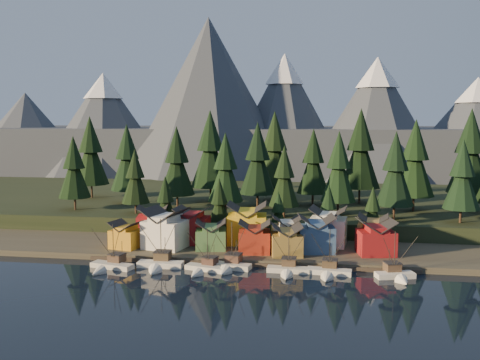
% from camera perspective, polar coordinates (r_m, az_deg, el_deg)
% --- Properties ---
extents(ground, '(500.00, 500.00, 0.00)m').
position_cam_1_polar(ground, '(115.72, -0.13, -11.19)').
color(ground, black).
rests_on(ground, ground).
extents(shore_strip, '(400.00, 50.00, 1.50)m').
position_cam_1_polar(shore_strip, '(153.78, 2.21, -6.44)').
color(shore_strip, '#3C372B').
rests_on(shore_strip, ground).
extents(hillside, '(420.00, 100.00, 6.00)m').
position_cam_1_polar(hillside, '(202.21, 3.86, -2.67)').
color(hillside, black).
rests_on(hillside, ground).
extents(dock, '(80.00, 4.00, 1.00)m').
position_cam_1_polar(dock, '(131.23, 1.01, -8.82)').
color(dock, '#443B31').
rests_on(dock, ground).
extents(mountain_ridge, '(560.00, 190.00, 90.00)m').
position_cam_1_polar(mountain_ridge, '(323.32, 5.07, 4.86)').
color(mountain_ridge, '#48505D').
rests_on(mountain_ridge, ground).
extents(boat_0, '(11.25, 11.82, 11.66)m').
position_cam_1_polar(boat_0, '(130.60, -13.82, -8.35)').
color(boat_0, beige).
rests_on(boat_0, ground).
extents(boat_1, '(11.15, 12.13, 12.91)m').
position_cam_1_polar(boat_1, '(129.11, -8.65, -8.26)').
color(boat_1, white).
rests_on(boat_1, ground).
extents(boat_2, '(10.77, 11.28, 10.84)m').
position_cam_1_polar(boat_2, '(125.40, -3.87, -8.88)').
color(boat_2, beige).
rests_on(boat_2, ground).
extents(boat_3, '(10.03, 10.65, 12.28)m').
position_cam_1_polar(boat_3, '(126.49, -1.12, -8.50)').
color(boat_3, beige).
rests_on(boat_3, ground).
extents(boat_4, '(10.14, 11.01, 11.27)m').
position_cam_1_polar(boat_4, '(124.18, 5.14, -8.97)').
color(boat_4, beige).
rests_on(boat_4, ground).
extents(boat_5, '(10.66, 11.41, 11.49)m').
position_cam_1_polar(boat_5, '(123.81, 9.43, -9.07)').
color(boat_5, silver).
rests_on(boat_5, ground).
extents(boat_6, '(9.33, 9.95, 11.60)m').
position_cam_1_polar(boat_6, '(124.54, 16.40, -9.06)').
color(boat_6, white).
rests_on(boat_6, ground).
extents(house_front_0, '(8.36, 8.07, 7.05)m').
position_cam_1_polar(house_front_0, '(144.10, -12.09, -5.65)').
color(house_front_0, '#C2861B').
rests_on(house_front_0, shore_strip).
extents(house_front_1, '(12.01, 11.71, 10.47)m').
position_cam_1_polar(house_front_1, '(142.14, -7.94, -5.00)').
color(house_front_1, white).
rests_on(house_front_1, shore_strip).
extents(house_front_2, '(8.89, 8.94, 7.54)m').
position_cam_1_polar(house_front_2, '(140.14, -3.11, -5.75)').
color(house_front_2, '#497941').
rests_on(house_front_2, shore_strip).
extents(house_front_3, '(8.63, 8.30, 8.02)m').
position_cam_1_polar(house_front_3, '(136.20, 1.56, -5.99)').
color(house_front_3, maroon).
rests_on(house_front_3, shore_strip).
extents(house_front_4, '(8.81, 9.29, 7.66)m').
position_cam_1_polar(house_front_4, '(134.18, 4.98, -6.29)').
color(house_front_4, olive).
rests_on(house_front_4, shore_strip).
extents(house_front_5, '(9.98, 9.29, 9.39)m').
position_cam_1_polar(house_front_5, '(138.05, 8.14, -5.58)').
color(house_front_5, '#34527D').
rests_on(house_front_5, shore_strip).
extents(house_front_6, '(10.07, 9.68, 8.74)m').
position_cam_1_polar(house_front_6, '(138.34, 14.30, -5.84)').
color(house_front_6, maroon).
rests_on(house_front_6, shore_strip).
extents(house_back_0, '(9.97, 9.71, 9.19)m').
position_cam_1_polar(house_back_0, '(153.60, -9.31, -4.41)').
color(house_back_0, maroon).
rests_on(house_back_0, shore_strip).
extents(house_back_1, '(9.05, 9.16, 9.78)m').
position_cam_1_polar(house_back_1, '(147.03, -5.14, -4.72)').
color(house_back_1, maroon).
rests_on(house_back_1, shore_strip).
extents(house_back_2, '(11.23, 10.45, 11.06)m').
position_cam_1_polar(house_back_2, '(145.82, 0.75, -4.52)').
color(house_back_2, yellow).
rests_on(house_back_2, shore_strip).
extents(house_back_3, '(8.99, 8.31, 7.94)m').
position_cam_1_polar(house_back_3, '(144.32, 5.01, -5.32)').
color(house_back_3, silver).
rests_on(house_back_3, shore_strip).
extents(house_back_4, '(10.45, 10.11, 10.30)m').
position_cam_1_polar(house_back_4, '(145.44, 9.37, -4.79)').
color(house_back_4, white).
rests_on(house_back_4, shore_strip).
extents(house_back_5, '(8.58, 8.66, 8.68)m').
position_cam_1_polar(house_back_5, '(145.54, 13.99, -5.23)').
color(house_back_5, '#AB7B3C').
rests_on(house_back_5, shore_strip).
extents(tree_hill_0, '(10.29, 10.29, 23.97)m').
position_cam_1_polar(tree_hill_0, '(180.06, -17.29, 1.09)').
color(tree_hill_0, '#332319').
rests_on(tree_hill_0, hillside).
extents(tree_hill_1, '(11.84, 11.84, 27.59)m').
position_cam_1_polar(tree_hill_1, '(189.76, -11.93, 2.10)').
color(tree_hill_1, '#332319').
rests_on(tree_hill_1, hillside).
extents(tree_hill_2, '(8.61, 8.61, 20.05)m').
position_cam_1_polar(tree_hill_2, '(167.99, -11.12, 0.15)').
color(tree_hill_2, '#332319').
rests_on(tree_hill_2, hillside).
extents(tree_hill_3, '(11.59, 11.59, 27.00)m').
position_cam_1_polar(tree_hill_3, '(175.96, -6.75, 1.76)').
color(tree_hill_3, '#332319').
rests_on(tree_hill_3, hillside).
extents(tree_hill_4, '(13.94, 13.94, 32.48)m').
position_cam_1_polar(tree_hill_4, '(188.37, -3.18, 3.02)').
color(tree_hill_4, '#332319').
rests_on(tree_hill_4, hillside).
extents(tree_hill_5, '(10.85, 10.85, 25.28)m').
position_cam_1_polar(tree_hill_5, '(162.28, -1.56, 1.07)').
color(tree_hill_5, '#332319').
rests_on(tree_hill_5, hillside).
extents(tree_hill_6, '(12.18, 12.18, 28.37)m').
position_cam_1_polar(tree_hill_6, '(175.71, 1.89, 2.04)').
color(tree_hill_6, '#332319').
rests_on(tree_hill_6, hillside).
extents(tree_hill_7, '(9.28, 9.28, 21.62)m').
position_cam_1_polar(tree_hill_7, '(158.25, 4.74, 0.18)').
color(tree_hill_7, '#332319').
rests_on(tree_hill_7, hillside).
extents(tree_hill_8, '(11.23, 11.23, 26.15)m').
position_cam_1_polar(tree_hill_8, '(181.53, 7.81, 1.74)').
color(tree_hill_8, '#332319').
rests_on(tree_hill_8, hillside).
extents(tree_hill_9, '(11.07, 11.07, 25.78)m').
position_cam_1_polar(tree_hill_9, '(164.65, 10.48, 1.14)').
color(tree_hill_9, '#332319').
rests_on(tree_hill_9, hillside).
extents(tree_hill_10, '(14.17, 14.17, 33.02)m').
position_cam_1_polar(tree_hill_10, '(189.65, 12.72, 2.98)').
color(tree_hill_10, '#332319').
rests_on(tree_hill_10, hillside).
extents(tree_hill_11, '(11.10, 11.10, 25.86)m').
position_cam_1_polar(tree_hill_11, '(160.94, 16.23, 0.88)').
color(tree_hill_11, '#332319').
rests_on(tree_hill_11, hillside).
extents(tree_hill_12, '(12.60, 12.60, 29.35)m').
position_cam_1_polar(tree_hill_12, '(177.72, 18.16, 1.94)').
color(tree_hill_12, '#332319').
rests_on(tree_hill_12, hillside).
extents(tree_hill_13, '(10.19, 10.19, 23.74)m').
position_cam_1_polar(tree_hill_13, '(162.42, 22.62, 0.28)').
color(tree_hill_13, '#332319').
rests_on(tree_hill_13, hillside).
extents(tree_hill_14, '(14.08, 14.08, 32.79)m').
position_cam_1_polar(tree_hill_14, '(187.17, 23.33, 2.53)').
color(tree_hill_14, '#332319').
rests_on(tree_hill_14, hillside).
extents(tree_hill_15, '(13.81, 13.81, 32.18)m').
position_cam_1_polar(tree_hill_15, '(192.01, 3.70, 3.03)').
color(tree_hill_15, '#332319').
rests_on(tree_hill_15, hillside).
extents(tree_hill_16, '(13.05, 13.05, 30.40)m').
position_cam_1_polar(tree_hill_16, '(205.79, -15.65, 2.76)').
color(tree_hill_16, '#332319').
rests_on(tree_hill_16, hillside).
extents(tree_shore_0, '(7.45, 7.45, 17.34)m').
position_cam_1_polar(tree_shore_0, '(157.48, -7.95, -2.40)').
color(tree_shore_0, '#332319').
rests_on(tree_shore_0, shore_strip).
extents(tree_shore_1, '(7.30, 7.30, 17.01)m').
position_cam_1_polar(tree_shore_1, '(153.68, -2.22, -2.63)').
color(tree_shore_1, '#332319').
rests_on(tree_shore_1, shore_strip).
extents(tree_shore_2, '(5.85, 5.85, 13.62)m').
position_cam_1_polar(tree_shore_2, '(151.68, 4.11, -3.48)').
color(tree_shore_2, '#332319').
rests_on(tree_shore_2, shore_strip).
extents(tree_shore_3, '(6.78, 6.78, 15.80)m').
position_cam_1_polar(tree_shore_3, '(150.99, 9.42, -3.14)').
color(tree_shore_3, '#332319').
rests_on(tree_shore_3, shore_strip).
extents(tree_shore_4, '(6.60, 6.60, 15.37)m').
position_cam_1_polar(tree_shore_4, '(151.65, 13.96, -3.29)').
color(tree_shore_4, '#332319').
rests_on(tree_shore_4, shore_strip).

